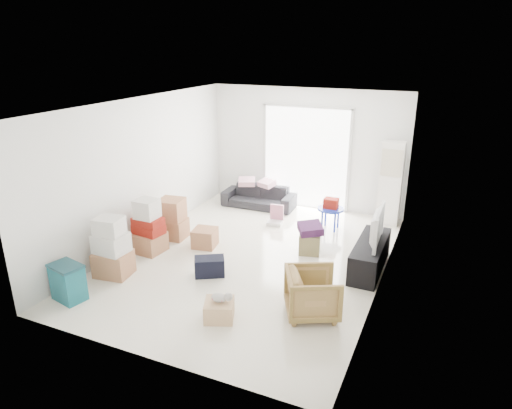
{
  "coord_description": "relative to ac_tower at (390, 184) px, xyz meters",
  "views": [
    {
      "loc": [
        3.05,
        -6.66,
        3.63
      ],
      "look_at": [
        0.01,
        0.2,
        0.94
      ],
      "focal_mm": 32.0,
      "sensor_mm": 36.0,
      "label": 1
    }
  ],
  "objects": [
    {
      "name": "pillow_right",
      "position": [
        -2.71,
        -0.1,
        -0.16
      ],
      "size": [
        0.41,
        0.38,
        0.12
      ],
      "primitive_type": "cube",
      "rotation": [
        0.0,
        0.0,
        -0.4
      ],
      "color": "#E2A4B4",
      "rests_on": "sofa"
    },
    {
      "name": "storage_bins",
      "position": [
        -3.85,
        -5.01,
        -0.59
      ],
      "size": [
        0.55,
        0.44,
        0.57
      ],
      "rotation": [
        0.0,
        0.0,
        -0.22
      ],
      "color": "#115765",
      "rests_on": "room_shell"
    },
    {
      "name": "ottoman",
      "position": [
        -1.06,
        -2.03,
        -0.69
      ],
      "size": [
        0.45,
        0.45,
        0.37
      ],
      "primitive_type": "cube",
      "rotation": [
        0.0,
        0.0,
        0.24
      ],
      "color": "#8B7E50",
      "rests_on": "room_shell"
    },
    {
      "name": "sofa",
      "position": [
        -2.89,
        -0.15,
        -0.55
      ],
      "size": [
        1.69,
        0.54,
        0.65
      ],
      "primitive_type": "imported",
      "rotation": [
        0.0,
        0.0,
        0.03
      ],
      "color": "#292A2F",
      "rests_on": "room_shell"
    },
    {
      "name": "box_stack_a",
      "position": [
        -3.75,
        -4.14,
        -0.42
      ],
      "size": [
        0.61,
        0.53,
        1.01
      ],
      "rotation": [
        0.0,
        0.0,
        0.07
      ],
      "color": "#B17750",
      "rests_on": "room_shell"
    },
    {
      "name": "pillow_left",
      "position": [
        -3.19,
        -0.17,
        -0.16
      ],
      "size": [
        0.51,
        0.47,
        0.13
      ],
      "primitive_type": "cube",
      "rotation": [
        0.0,
        0.0,
        0.41
      ],
      "color": "#E2A4B4",
      "rests_on": "sofa"
    },
    {
      "name": "ac_tower",
      "position": [
        0.0,
        0.0,
        0.0
      ],
      "size": [
        0.45,
        0.3,
        1.75
      ],
      "primitive_type": "cube",
      "color": "white",
      "rests_on": "room_shell"
    },
    {
      "name": "box_stack_c",
      "position": [
        -3.72,
        -2.46,
        -0.49
      ],
      "size": [
        0.56,
        0.52,
        0.79
      ],
      "rotation": [
        0.0,
        0.0,
        0.1
      ],
      "color": "#B17750",
      "rests_on": "room_shell"
    },
    {
      "name": "blanket",
      "position": [
        -1.06,
        -2.03,
        -0.44
      ],
      "size": [
        0.56,
        0.56,
        0.14
      ],
      "primitive_type": "cube",
      "rotation": [
        0.0,
        0.0,
        0.52
      ],
      "color": "#441E4D",
      "rests_on": "ottoman"
    },
    {
      "name": "sliding_door",
      "position": [
        -1.95,
        0.33,
        0.37
      ],
      "size": [
        2.1,
        0.04,
        2.33
      ],
      "color": "white",
      "rests_on": "room_shell"
    },
    {
      "name": "toy_walker",
      "position": [
        -2.14,
        -0.99,
        -0.76
      ],
      "size": [
        0.34,
        0.3,
        0.41
      ],
      "rotation": [
        0.0,
        0.0,
        0.14
      ],
      "color": "silver",
      "rests_on": "room_shell"
    },
    {
      "name": "room_shell",
      "position": [
        -1.95,
        -2.65,
        0.48
      ],
      "size": [
        4.98,
        6.48,
        3.18
      ],
      "color": "white",
      "rests_on": "ground"
    },
    {
      "name": "loose_box",
      "position": [
        -2.94,
        -2.56,
        -0.7
      ],
      "size": [
        0.48,
        0.48,
        0.35
      ],
      "primitive_type": "cube",
      "rotation": [
        0.0,
        0.0,
        0.18
      ],
      "color": "#B17750",
      "rests_on": "room_shell"
    },
    {
      "name": "armchair",
      "position": [
        -0.43,
        -3.93,
        -0.51
      ],
      "size": [
        0.91,
        0.93,
        0.73
      ],
      "primitive_type": "imported",
      "rotation": [
        0.0,
        0.0,
        2.03
      ],
      "color": "#AF814D",
      "rests_on": "room_shell"
    },
    {
      "name": "plush_bunny",
      "position": [
        -1.54,
        -4.54,
        -0.54
      ],
      "size": [
        0.3,
        0.17,
        0.15
      ],
      "rotation": [
        0.0,
        0.0,
        0.04
      ],
      "color": "#B2ADA8",
      "rests_on": "wood_crate"
    },
    {
      "name": "kids_table",
      "position": [
        -1.02,
        -0.79,
        -0.4
      ],
      "size": [
        0.53,
        0.53,
        0.66
      ],
      "rotation": [
        0.0,
        0.0,
        0.23
      ],
      "color": "#192EB0",
      "rests_on": "room_shell"
    },
    {
      "name": "television",
      "position": [
        0.05,
        -2.22,
        -0.31
      ],
      "size": [
        0.62,
        1.03,
        0.13
      ],
      "primitive_type": "imported",
      "rotation": [
        0.0,
        0.0,
        1.62
      ],
      "color": "black",
      "rests_on": "tv_console"
    },
    {
      "name": "tv_console",
      "position": [
        0.05,
        -2.22,
        -0.63
      ],
      "size": [
        0.45,
        1.49,
        0.5
      ],
      "primitive_type": "cube",
      "color": "black",
      "rests_on": "room_shell"
    },
    {
      "name": "duffel_bag",
      "position": [
        -2.31,
        -3.51,
        -0.72
      ],
      "size": [
        0.56,
        0.49,
        0.31
      ],
      "primitive_type": "cube",
      "rotation": [
        0.0,
        0.0,
        0.53
      ],
      "color": "black",
      "rests_on": "room_shell"
    },
    {
      "name": "wood_crate",
      "position": [
        -1.57,
        -4.55,
        -0.74
      ],
      "size": [
        0.52,
        0.52,
        0.26
      ],
      "primitive_type": "cube",
      "rotation": [
        0.0,
        0.0,
        0.39
      ],
      "color": "tan",
      "rests_on": "room_shell"
    },
    {
      "name": "box_stack_b",
      "position": [
        -3.75,
        -3.16,
        -0.44
      ],
      "size": [
        0.58,
        0.53,
        1.0
      ],
      "rotation": [
        0.0,
        0.0,
        -0.11
      ],
      "color": "#B17750",
      "rests_on": "room_shell"
    }
  ]
}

